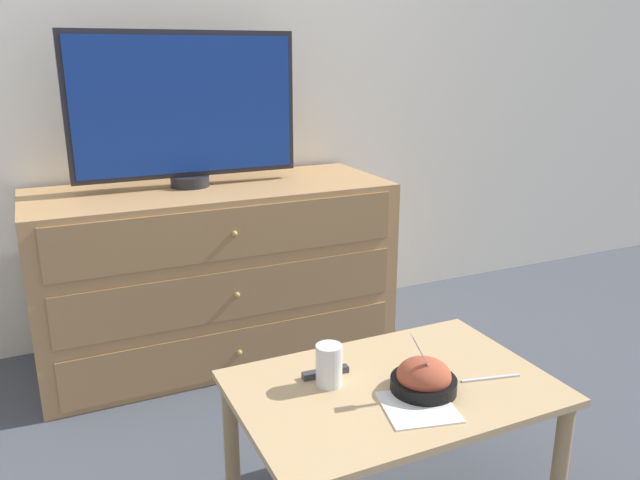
{
  "coord_description": "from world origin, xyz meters",
  "views": [
    {
      "loc": [
        -0.51,
        -2.76,
        1.26
      ],
      "look_at": [
        0.21,
        -1.22,
        0.75
      ],
      "focal_mm": 35.0,
      "sensor_mm": 36.0,
      "label": 1
    }
  ],
  "objects": [
    {
      "name": "remote_control",
      "position": [
        0.15,
        -1.37,
        0.41
      ],
      "size": [
        0.13,
        0.03,
        0.02
      ],
      "color": "#38383D",
      "rests_on": "coffee_table"
    },
    {
      "name": "takeout_bowl",
      "position": [
        0.35,
        -1.55,
        0.44
      ],
      "size": [
        0.18,
        0.18,
        0.17
      ],
      "color": "black",
      "rests_on": "coffee_table"
    },
    {
      "name": "wall_back",
      "position": [
        0.0,
        0.03,
        1.3
      ],
      "size": [
        12.0,
        0.05,
        2.6
      ],
      "color": "white",
      "rests_on": "ground_plane"
    },
    {
      "name": "drink_cup",
      "position": [
        0.14,
        -1.42,
        0.45
      ],
      "size": [
        0.07,
        0.07,
        0.12
      ],
      "color": "white",
      "rests_on": "coffee_table"
    },
    {
      "name": "tv",
      "position": [
        0.06,
        -0.27,
        1.05
      ],
      "size": [
        0.9,
        0.16,
        0.61
      ],
      "color": "#232328",
      "rests_on": "dresser"
    },
    {
      "name": "dresser",
      "position": [
        0.14,
        -0.32,
        0.37
      ],
      "size": [
        1.45,
        0.59,
        0.74
      ],
      "color": "tan",
      "rests_on": "ground_plane"
    },
    {
      "name": "coffee_table",
      "position": [
        0.3,
        -1.49,
        0.35
      ],
      "size": [
        0.85,
        0.56,
        0.4
      ],
      "color": "tan",
      "rests_on": "ground_plane"
    },
    {
      "name": "ground_plane",
      "position": [
        0.0,
        0.0,
        0.0
      ],
      "size": [
        12.0,
        12.0,
        0.0
      ],
      "primitive_type": "plane",
      "color": "#474C56"
    },
    {
      "name": "knife",
      "position": [
        0.55,
        -1.58,
        0.41
      ],
      "size": [
        0.17,
        0.05,
        0.01
      ],
      "color": "silver",
      "rests_on": "coffee_table"
    },
    {
      "name": "napkin",
      "position": [
        0.29,
        -1.62,
        0.41
      ],
      "size": [
        0.21,
        0.21,
        0.0
      ],
      "color": "white",
      "rests_on": "coffee_table"
    }
  ]
}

